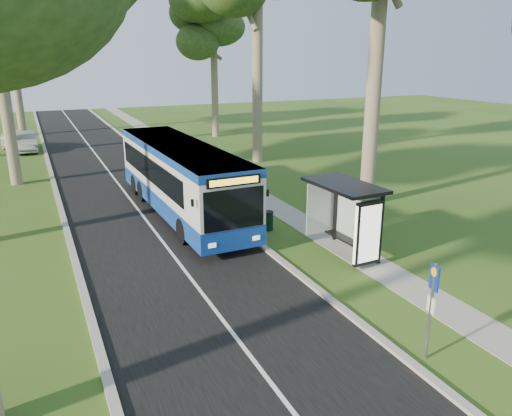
% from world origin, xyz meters
% --- Properties ---
extents(ground, '(120.00, 120.00, 0.00)m').
position_xyz_m(ground, '(0.00, 0.00, 0.00)').
color(ground, '#2D5019').
rests_on(ground, ground).
extents(road, '(7.00, 100.00, 0.02)m').
position_xyz_m(road, '(-3.50, 10.00, 0.01)').
color(road, black).
rests_on(road, ground).
extents(kerb_east, '(0.25, 100.00, 0.12)m').
position_xyz_m(kerb_east, '(0.00, 10.00, 0.06)').
color(kerb_east, '#9E9B93').
rests_on(kerb_east, ground).
extents(kerb_west, '(0.25, 100.00, 0.12)m').
position_xyz_m(kerb_west, '(-7.00, 10.00, 0.06)').
color(kerb_west, '#9E9B93').
rests_on(kerb_west, ground).
extents(centre_line, '(0.12, 100.00, 0.00)m').
position_xyz_m(centre_line, '(-3.50, 10.00, 0.02)').
color(centre_line, white).
rests_on(centre_line, road).
extents(footpath, '(1.50, 100.00, 0.02)m').
position_xyz_m(footpath, '(3.00, 10.00, 0.01)').
color(footpath, gray).
rests_on(footpath, ground).
extents(bus, '(3.02, 12.83, 3.38)m').
position_xyz_m(bus, '(-1.66, 8.33, 1.75)').
color(bus, silver).
rests_on(bus, ground).
extents(bus_stop_sign, '(0.12, 0.37, 2.62)m').
position_xyz_m(bus_stop_sign, '(0.55, -5.92, 1.63)').
color(bus_stop_sign, gray).
rests_on(bus_stop_sign, ground).
extents(bus_shelter, '(1.94, 3.37, 2.83)m').
position_xyz_m(bus_shelter, '(2.64, 0.36, 2.00)').
color(bus_shelter, black).
rests_on(bus_shelter, ground).
extents(litter_bin, '(0.48, 0.48, 0.85)m').
position_xyz_m(litter_bin, '(1.12, 4.49, 0.43)').
color(litter_bin, black).
rests_on(litter_bin, ground).
extents(car_white, '(2.96, 5.29, 1.70)m').
position_xyz_m(car_white, '(-8.87, 29.59, 0.85)').
color(car_white, silver).
rests_on(car_white, ground).
extents(car_silver, '(1.72, 4.75, 1.56)m').
position_xyz_m(car_silver, '(-8.34, 29.25, 0.78)').
color(car_silver, '#A4A7AB').
rests_on(car_silver, ground).
extents(tree_east_d, '(5.20, 5.20, 13.21)m').
position_xyz_m(tree_east_d, '(8.00, 30.00, 9.80)').
color(tree_east_d, '#7A6B56').
rests_on(tree_east_d, ground).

